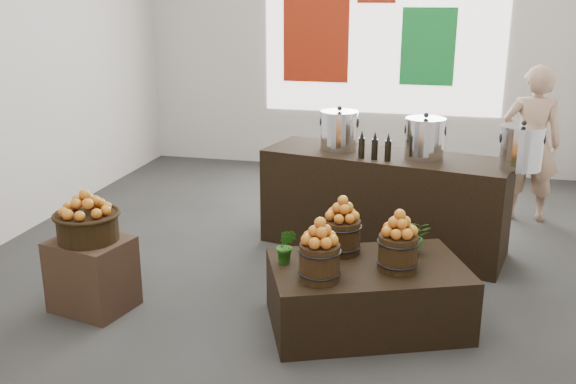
% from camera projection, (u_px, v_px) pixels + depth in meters
% --- Properties ---
extents(ground, '(7.00, 7.00, 0.00)m').
position_uv_depth(ground, '(305.00, 263.00, 5.88)').
color(ground, '#323230').
rests_on(ground, ground).
extents(back_wall, '(6.00, 0.04, 4.00)m').
position_uv_depth(back_wall, '(361.00, 22.00, 8.54)').
color(back_wall, beige).
rests_on(back_wall, ground).
extents(back_opening, '(3.20, 0.02, 2.40)m').
position_uv_depth(back_opening, '(383.00, 23.00, 8.46)').
color(back_opening, white).
rests_on(back_opening, back_wall).
extents(deco_red_left, '(0.90, 0.04, 1.40)m').
position_uv_depth(deco_red_left, '(316.00, 30.00, 8.68)').
color(deco_red_left, '#98210B').
rests_on(deco_red_left, back_wall).
extents(deco_green_right, '(0.70, 0.04, 1.00)m').
position_uv_depth(deco_green_right, '(428.00, 47.00, 8.40)').
color(deco_green_right, '#13802F').
rests_on(deco_green_right, back_wall).
extents(crate, '(0.66, 0.58, 0.57)m').
position_uv_depth(crate, '(92.00, 274.00, 4.96)').
color(crate, '#483221').
rests_on(crate, ground).
extents(wicker_basket, '(0.46, 0.46, 0.21)m').
position_uv_depth(wicker_basket, '(88.00, 227.00, 4.85)').
color(wicker_basket, black).
rests_on(wicker_basket, crate).
extents(apples_in_basket, '(0.36, 0.36, 0.19)m').
position_uv_depth(apples_in_basket, '(85.00, 202.00, 4.79)').
color(apples_in_basket, '#A20518').
rests_on(apples_in_basket, wicker_basket).
extents(display_table, '(1.61, 1.31, 0.48)m').
position_uv_depth(display_table, '(367.00, 295.00, 4.72)').
color(display_table, black).
rests_on(display_table, ground).
extents(apple_bucket_front_left, '(0.28, 0.28, 0.26)m').
position_uv_depth(apple_bucket_front_left, '(319.00, 262.00, 4.37)').
color(apple_bucket_front_left, '#33210D').
rests_on(apple_bucket_front_left, display_table).
extents(apples_in_bucket_front_left, '(0.21, 0.21, 0.19)m').
position_uv_depth(apples_in_bucket_front_left, '(320.00, 231.00, 4.30)').
color(apples_in_bucket_front_left, '#A20518').
rests_on(apples_in_bucket_front_left, apple_bucket_front_left).
extents(apple_bucket_front_right, '(0.28, 0.28, 0.26)m').
position_uv_depth(apple_bucket_front_right, '(398.00, 253.00, 4.53)').
color(apple_bucket_front_right, '#33210D').
rests_on(apple_bucket_front_right, display_table).
extents(apples_in_bucket_front_right, '(0.21, 0.21, 0.19)m').
position_uv_depth(apples_in_bucket_front_right, '(399.00, 223.00, 4.46)').
color(apples_in_bucket_front_right, '#A20518').
rests_on(apples_in_bucket_front_right, apple_bucket_front_right).
extents(apple_bucket_rear, '(0.28, 0.28, 0.26)m').
position_uv_depth(apple_bucket_rear, '(342.00, 236.00, 4.83)').
color(apple_bucket_rear, '#33210D').
rests_on(apple_bucket_rear, display_table).
extents(apples_in_bucket_rear, '(0.21, 0.21, 0.19)m').
position_uv_depth(apples_in_bucket_rear, '(343.00, 209.00, 4.77)').
color(apples_in_bucket_rear, '#A20518').
rests_on(apples_in_bucket_rear, apple_bucket_rear).
extents(herb_garnish_right, '(0.26, 0.24, 0.26)m').
position_uv_depth(herb_garnish_right, '(414.00, 236.00, 4.84)').
color(herb_garnish_right, '#1F5712').
rests_on(herb_garnish_right, display_table).
extents(herb_garnish_left, '(0.16, 0.13, 0.27)m').
position_uv_depth(herb_garnish_left, '(286.00, 246.00, 4.64)').
color(herb_garnish_left, '#1F5712').
rests_on(herb_garnish_left, display_table).
extents(counter, '(2.38, 1.19, 0.93)m').
position_uv_depth(counter, '(383.00, 202.00, 6.11)').
color(counter, black).
rests_on(counter, ground).
extents(stock_pot_left, '(0.35, 0.35, 0.35)m').
position_uv_depth(stock_pot_left, '(339.00, 131.00, 6.12)').
color(stock_pot_left, silver).
rests_on(stock_pot_left, counter).
extents(stock_pot_center, '(0.35, 0.35, 0.35)m').
position_uv_depth(stock_pot_center, '(425.00, 140.00, 5.77)').
color(stock_pot_center, silver).
rests_on(stock_pot_center, counter).
extents(stock_pot_right, '(0.35, 0.35, 0.35)m').
position_uv_depth(stock_pot_right, '(521.00, 149.00, 5.43)').
color(stock_pot_right, silver).
rests_on(stock_pot_right, counter).
extents(oil_cruets, '(0.26, 0.11, 0.26)m').
position_uv_depth(oil_cruets, '(378.00, 146.00, 5.74)').
color(oil_cruets, black).
rests_on(oil_cruets, counter).
extents(shopper, '(0.62, 0.41, 1.68)m').
position_uv_depth(shopper, '(531.00, 144.00, 6.80)').
color(shopper, tan).
rests_on(shopper, ground).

